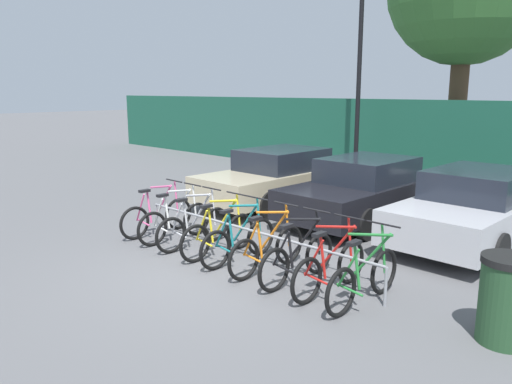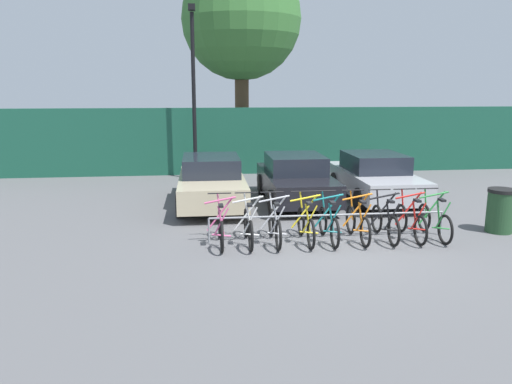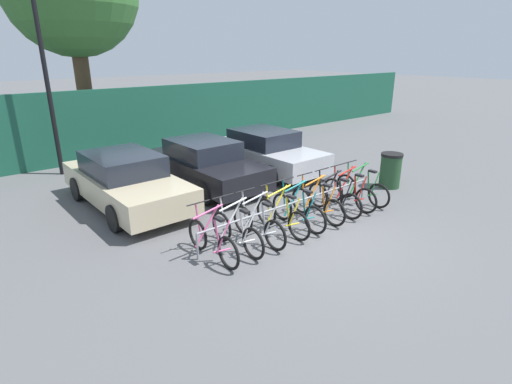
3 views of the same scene
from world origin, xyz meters
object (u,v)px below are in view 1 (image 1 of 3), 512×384
object	(u,v)px
bike_rack	(246,232)
car_black	(365,190)
bicycle_teal	(239,240)
bicycle_black	(298,258)
bicycle_orange	(267,249)
bicycle_red	(330,268)
trash_bin	(507,300)
bicycle_green	(364,278)
lamp_post	(359,71)
bicycle_white	(175,221)
bicycle_yellow	(219,234)
car_beige	(280,177)
car_silver	(477,207)
bicycle_pink	(157,216)
bicycle_silver	(194,227)

from	to	relation	value
bike_rack	car_black	distance (m)	3.72
bicycle_teal	bicycle_black	bearing A→B (deg)	-1.98
bicycle_orange	bicycle_red	size ratio (longest dim) A/B	1.00
bicycle_black	car_black	size ratio (longest dim) A/B	0.40
bicycle_teal	car_black	size ratio (longest dim) A/B	0.40
bike_rack	trash_bin	distance (m)	4.13
bicycle_orange	bicycle_black	size ratio (longest dim) A/B	1.00
bike_rack	bicycle_green	distance (m)	2.41
bicycle_green	lamp_post	distance (m)	10.09
bicycle_red	bicycle_white	bearing A→B (deg)	-178.00
bicycle_white	bicycle_black	size ratio (longest dim) A/B	1.00
bicycle_yellow	car_beige	bearing A→B (deg)	116.20
car_beige	car_silver	xyz separation A→B (m)	(4.88, 0.10, -0.00)
bicycle_teal	bicycle_orange	distance (m)	0.66
bicycle_orange	car_black	xyz separation A→B (m)	(-0.67, 3.86, 0.31)
bicycle_orange	bicycle_black	distance (m)	0.62
bicycle_red	car_black	distance (m)	4.31
bicycle_pink	bicycle_teal	distance (m)	2.37
bicycle_pink	bicycle_orange	world-z (taller)	same
bicycle_black	trash_bin	size ratio (longest dim) A/B	1.66
bicycle_yellow	car_beige	distance (m)	4.28
bicycle_yellow	car_silver	bearing A→B (deg)	51.94
bicycle_green	bicycle_pink	bearing A→B (deg)	-176.12
bicycle_black	bike_rack	bearing A→B (deg)	170.04
bicycle_green	bicycle_teal	bearing A→B (deg)	-176.12
bicycle_red	car_black	size ratio (longest dim) A/B	0.40
bicycle_black	bicycle_red	size ratio (longest dim) A/B	1.00
bike_rack	bicycle_white	world-z (taller)	bicycle_white
car_silver	lamp_post	world-z (taller)	lamp_post
bicycle_pink	bicycle_green	size ratio (longest dim) A/B	1.00
bicycle_silver	car_black	bearing A→B (deg)	73.03
bicycle_black	trash_bin	distance (m)	2.89
bicycle_red	trash_bin	size ratio (longest dim) A/B	1.66
bicycle_orange	car_beige	xyz separation A→B (m)	(-3.13, 3.79, 0.31)
bicycle_pink	bicycle_green	bearing A→B (deg)	3.21
bicycle_orange	car_silver	xyz separation A→B (m)	(1.75, 3.89, 0.31)
bicycle_yellow	bicycle_red	bearing A→B (deg)	-1.16
bicycle_orange	lamp_post	size ratio (longest dim) A/B	0.28
bicycle_pink	trash_bin	world-z (taller)	bicycle_pink
lamp_post	bicycle_teal	bearing A→B (deg)	-69.66
bicycle_pink	bicycle_white	size ratio (longest dim) A/B	1.00
bicycle_teal	bicycle_red	distance (m)	1.88
car_black	trash_bin	world-z (taller)	car_black
bicycle_silver	bicycle_black	xyz separation A→B (m)	(2.48, 0.00, 0.00)
bicycle_white	lamp_post	size ratio (longest dim) A/B	0.28
car_beige	car_silver	size ratio (longest dim) A/B	1.05
car_silver	bike_rack	bearing A→B (deg)	-122.46
trash_bin	car_black	bearing A→B (deg)	139.06
bicycle_white	car_silver	xyz separation A→B (m)	(4.18, 3.89, 0.31)
bike_rack	bicycle_black	world-z (taller)	bicycle_black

